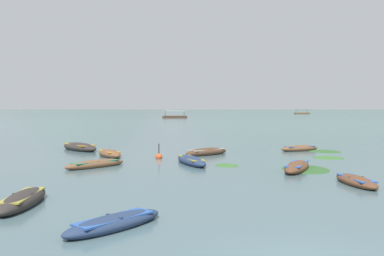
{
  "coord_description": "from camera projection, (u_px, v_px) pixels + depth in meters",
  "views": [
    {
      "loc": [
        -2.73,
        -7.6,
        3.14
      ],
      "look_at": [
        -0.27,
        42.47,
        0.73
      ],
      "focal_mm": 38.74,
      "sensor_mm": 36.0,
      "label": 1
    }
  ],
  "objects": [
    {
      "name": "ground_plane",
      "position": [
        172.0,
        109.0,
        1504.33
      ],
      "size": [
        6000.0,
        6000.0,
        0.0
      ],
      "primitive_type": "plane",
      "color": "#476066"
    },
    {
      "name": "mountain_1",
      "position": [
        85.0,
        79.0,
        2144.47
      ],
      "size": [
        1065.01,
        1065.01,
        311.62
      ],
      "primitive_type": "cone",
      "color": "#4C5B56",
      "rests_on": "ground"
    },
    {
      "name": "mountain_2",
      "position": [
        298.0,
        64.0,
        2321.91
      ],
      "size": [
        1719.77,
        1719.77,
        498.72
      ],
      "primitive_type": "cone",
      "color": "#4C5B56",
      "rests_on": "ground"
    },
    {
      "name": "rowboat_1",
      "position": [
        297.0,
        167.0,
        20.86
      ],
      "size": [
        2.66,
        3.89,
        0.55
      ],
      "color": "brown",
      "rests_on": "ground"
    },
    {
      "name": "rowboat_2",
      "position": [
        114.0,
        223.0,
        10.84
      ],
      "size": [
        2.8,
        2.9,
        0.43
      ],
      "color": "navy",
      "rests_on": "ground"
    },
    {
      "name": "rowboat_4",
      "position": [
        207.0,
        152.0,
        27.84
      ],
      "size": [
        3.5,
        3.08,
        0.58
      ],
      "color": "#4C3323",
      "rests_on": "ground"
    },
    {
      "name": "rowboat_5",
      "position": [
        356.0,
        181.0,
        17.0
      ],
      "size": [
        1.08,
        3.08,
        0.44
      ],
      "color": "brown",
      "rests_on": "ground"
    },
    {
      "name": "rowboat_6",
      "position": [
        191.0,
        161.0,
        23.32
      ],
      "size": [
        2.05,
        4.17,
        0.55
      ],
      "color": "navy",
      "rests_on": "ground"
    },
    {
      "name": "rowboat_7",
      "position": [
        300.0,
        148.0,
        30.5
      ],
      "size": [
        3.32,
        2.05,
        0.53
      ],
      "color": "brown",
      "rests_on": "ground"
    },
    {
      "name": "rowboat_8",
      "position": [
        110.0,
        154.0,
        26.8
      ],
      "size": [
        2.35,
        3.26,
        0.58
      ],
      "color": "brown",
      "rests_on": "ground"
    },
    {
      "name": "rowboat_9",
      "position": [
        80.0,
        147.0,
        30.98
      ],
      "size": [
        3.93,
        4.48,
        0.69
      ],
      "color": "#2D2826",
      "rests_on": "ground"
    },
    {
      "name": "rowboat_10",
      "position": [
        23.0,
        200.0,
        13.33
      ],
      "size": [
        0.98,
        3.5,
        0.55
      ],
      "color": "#2D2826",
      "rests_on": "ground"
    },
    {
      "name": "rowboat_11",
      "position": [
        95.0,
        164.0,
        22.02
      ],
      "size": [
        3.24,
        3.21,
        0.48
      ],
      "color": "brown",
      "rests_on": "ground"
    },
    {
      "name": "ferry_0",
      "position": [
        175.0,
        117.0,
        130.93
      ],
      "size": [
        7.8,
        2.66,
        2.54
      ],
      "color": "#4C3323",
      "rests_on": "ground"
    },
    {
      "name": "ferry_1",
      "position": [
        302.0,
        113.0,
        222.5
      ],
      "size": [
        8.41,
        3.67,
        2.54
      ],
      "color": "brown",
      "rests_on": "ground"
    },
    {
      "name": "mooring_buoy",
      "position": [
        159.0,
        157.0,
        25.8
      ],
      "size": [
        0.45,
        0.45,
        1.06
      ],
      "color": "#DB4C1E",
      "rests_on": "ground"
    },
    {
      "name": "weed_patch_0",
      "position": [
        328.0,
        158.0,
        26.1
      ],
      "size": [
        2.65,
        2.65,
        0.14
      ],
      "primitive_type": "ellipsoid",
      "rotation": [
        0.0,
        0.0,
        2.34
      ],
      "color": "#38662D",
      "rests_on": "ground"
    },
    {
      "name": "weed_patch_1",
      "position": [
        325.0,
        152.0,
        29.92
      ],
      "size": [
        3.03,
        3.08,
        0.14
      ],
      "primitive_type": "ellipsoid",
      "rotation": [
        0.0,
        0.0,
        2.11
      ],
      "color": "#2D5628",
      "rests_on": "ground"
    },
    {
      "name": "weed_patch_2",
      "position": [
        305.0,
        169.0,
        21.23
      ],
      "size": [
        2.81,
        3.58,
        0.14
      ],
      "primitive_type": "ellipsoid",
      "rotation": [
        0.0,
        0.0,
        1.42
      ],
      "color": "#2D5628",
      "rests_on": "ground"
    },
    {
      "name": "weed_patch_3",
      "position": [
        227.0,
        166.0,
        22.62
      ],
      "size": [
        1.51,
        1.72,
        0.14
      ],
      "primitive_type": "ellipsoid",
      "rotation": [
        0.0,
        0.0,
        0.2
      ],
      "color": "#38662D",
      "rests_on": "ground"
    }
  ]
}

